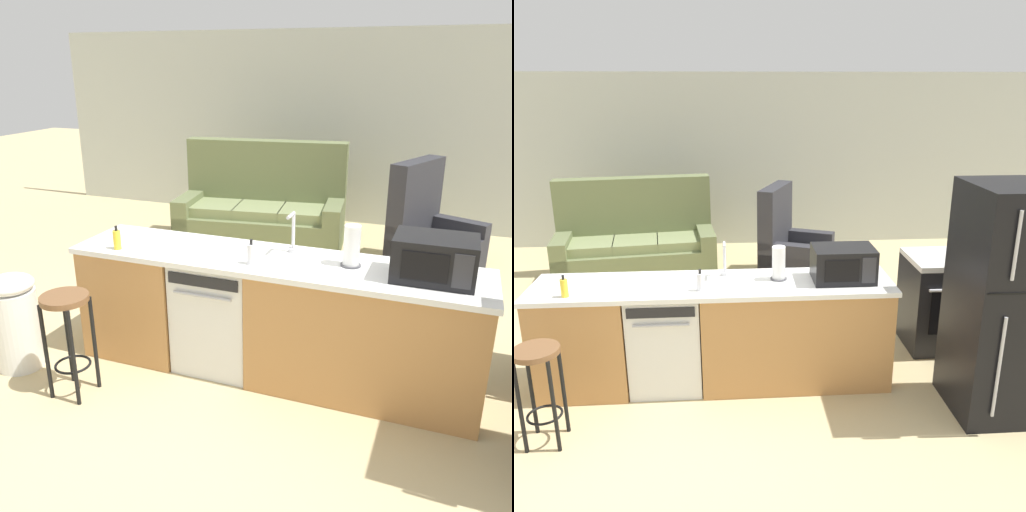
# 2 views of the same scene
# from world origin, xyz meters

# --- Properties ---
(ground_plane) EXTENTS (24.00, 24.00, 0.00)m
(ground_plane) POSITION_xyz_m (0.00, 0.00, 0.00)
(ground_plane) COLOR tan
(wall_back) EXTENTS (10.00, 0.06, 2.60)m
(wall_back) POSITION_xyz_m (0.30, 4.20, 1.30)
(wall_back) COLOR beige
(wall_back) RESTS_ON ground_plane
(kitchen_counter) EXTENTS (2.94, 0.66, 0.90)m
(kitchen_counter) POSITION_xyz_m (0.24, 0.00, 0.42)
(kitchen_counter) COLOR #B77F47
(kitchen_counter) RESTS_ON ground_plane
(dishwasher) EXTENTS (0.58, 0.61, 0.84)m
(dishwasher) POSITION_xyz_m (-0.25, -0.00, 0.42)
(dishwasher) COLOR silver
(dishwasher) RESTS_ON ground_plane
(microwave) EXTENTS (0.50, 0.37, 0.28)m
(microwave) POSITION_xyz_m (1.22, -0.00, 1.04)
(microwave) COLOR black
(microwave) RESTS_ON kitchen_counter
(sink_faucet) EXTENTS (0.07, 0.18, 0.30)m
(sink_faucet) POSITION_xyz_m (0.24, 0.17, 1.03)
(sink_faucet) COLOR silver
(sink_faucet) RESTS_ON kitchen_counter
(paper_towel_roll) EXTENTS (0.14, 0.14, 0.28)m
(paper_towel_roll) POSITION_xyz_m (0.69, 0.05, 1.04)
(paper_towel_roll) COLOR #4C4C51
(paper_towel_roll) RESTS_ON kitchen_counter
(soap_bottle) EXTENTS (0.06, 0.06, 0.18)m
(soap_bottle) POSITION_xyz_m (0.05, -0.16, 0.97)
(soap_bottle) COLOR silver
(soap_bottle) RESTS_ON kitchen_counter
(dish_soap_bottle) EXTENTS (0.06, 0.06, 0.18)m
(dish_soap_bottle) POSITION_xyz_m (-0.97, -0.21, 0.97)
(dish_soap_bottle) COLOR yellow
(dish_soap_bottle) RESTS_ON kitchen_counter
(bar_stool) EXTENTS (0.32, 0.32, 0.74)m
(bar_stool) POSITION_xyz_m (-1.04, -0.75, 0.54)
(bar_stool) COLOR brown
(bar_stool) RESTS_ON ground_plane
(trash_bin) EXTENTS (0.35, 0.35, 0.74)m
(trash_bin) POSITION_xyz_m (-1.66, -0.60, 0.38)
(trash_bin) COLOR white
(trash_bin) RESTS_ON ground_plane
(couch) EXTENTS (2.10, 1.16, 1.27)m
(couch) POSITION_xyz_m (-0.94, 2.79, 0.39)
(couch) COLOR #667047
(couch) RESTS_ON ground_plane
(armchair) EXTENTS (1.07, 1.09, 1.20)m
(armchair) POSITION_xyz_m (1.07, 2.56, 0.35)
(armchair) COLOR #2D2D33
(armchair) RESTS_ON ground_plane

